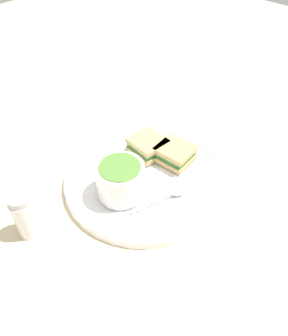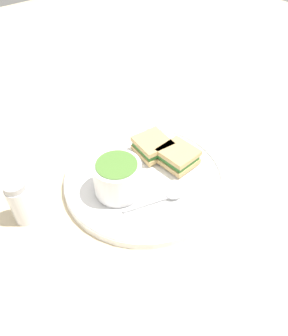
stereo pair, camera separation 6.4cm
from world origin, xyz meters
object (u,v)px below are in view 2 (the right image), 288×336
at_px(soup_bowl, 117,177).
at_px(spoon, 170,196).
at_px(sandwich_half_near, 178,156).
at_px(salt_shaker, 21,202).
at_px(sandwich_half_far, 152,146).

height_order(soup_bowl, spoon, soup_bowl).
bearing_deg(spoon, sandwich_half_near, 55.42).
bearing_deg(spoon, soup_bowl, 146.98).
bearing_deg(soup_bowl, salt_shaker, -111.63).
relative_size(sandwich_half_near, salt_shaker, 0.82).
distance_m(sandwich_half_near, sandwich_half_far, 0.06).
height_order(spoon, salt_shaker, salt_shaker).
distance_m(sandwich_half_far, salt_shaker, 0.28).
bearing_deg(sandwich_half_far, salt_shaker, -94.67).
distance_m(spoon, sandwich_half_far, 0.13).
bearing_deg(spoon, sandwich_half_far, 81.37).
height_order(spoon, sandwich_half_near, sandwich_half_near).
height_order(sandwich_half_far, salt_shaker, salt_shaker).
xyz_separation_m(soup_bowl, sandwich_half_far, (-0.04, 0.12, -0.02)).
bearing_deg(soup_bowl, spoon, 39.53).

